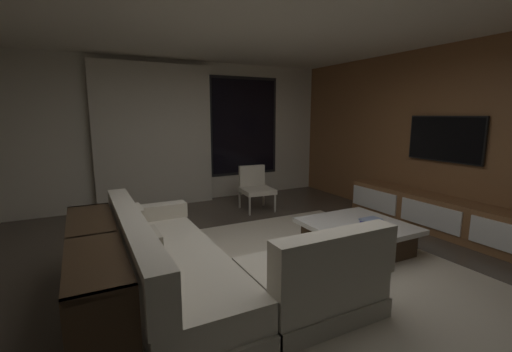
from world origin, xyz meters
name	(u,v)px	position (x,y,z in m)	size (l,w,h in m)	color
floor	(279,275)	(0.00, 0.00, 0.00)	(9.20, 9.20, 0.00)	#473D33
back_wall_with_window	(179,133)	(-0.06, 3.62, 1.34)	(6.60, 0.30, 2.70)	beige
media_wall	(466,140)	(3.06, 0.00, 1.35)	(0.12, 7.80, 2.70)	brown
ceiling	(282,6)	(0.00, 0.00, 2.70)	(8.20, 8.20, 0.00)	beige
area_rug	(311,272)	(0.35, -0.10, 0.01)	(3.20, 3.80, 0.01)	beige
sectional_couch	(206,269)	(-0.85, -0.09, 0.29)	(1.98, 2.50, 0.82)	#B1A997
coffee_table	(357,237)	(1.22, 0.13, 0.19)	(1.16, 1.16, 0.36)	#3D2A1A
book_stack_on_coffee_table	(371,221)	(1.40, 0.08, 0.39)	(0.27, 0.16, 0.05)	#3D3792
accent_chair_near_window	(255,185)	(0.98, 2.46, 0.43)	(0.58, 0.60, 0.78)	#B2ADA0
media_console	(442,217)	(2.77, 0.05, 0.25)	(0.46, 3.10, 0.52)	brown
mounted_tv	(445,139)	(2.95, 0.25, 1.35)	(0.05, 1.15, 0.66)	black
console_table_behind_couch	(96,271)	(-1.76, 0.04, 0.42)	(0.40, 2.10, 0.74)	#3D2A1A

